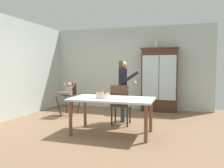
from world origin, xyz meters
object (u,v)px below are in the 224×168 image
object	(u,v)px
dining_table	(112,102)
china_cabinet	(159,80)
adult_person	(123,83)
high_chair_with_toddler	(69,92)
dining_chair_far_side	(120,102)
birthday_cake	(103,96)
ceramic_vase	(156,44)

from	to	relation	value
dining_table	china_cabinet	bearing A→B (deg)	75.07
china_cabinet	adult_person	distance (m)	1.80
china_cabinet	high_chair_with_toddler	distance (m)	2.80
dining_table	dining_chair_far_side	world-z (taller)	dining_chair_far_side
dining_table	dining_chair_far_side	size ratio (longest dim) A/B	1.77
china_cabinet	birthday_cake	bearing A→B (deg)	-107.88
dining_table	birthday_cake	bearing A→B (deg)	-159.33
high_chair_with_toddler	dining_chair_far_side	distance (m)	1.87
adult_person	dining_chair_far_side	size ratio (longest dim) A/B	1.59
high_chair_with_toddler	adult_person	bearing A→B (deg)	-10.31
dining_chair_far_side	adult_person	bearing A→B (deg)	-88.88
ceramic_vase	high_chair_with_toddler	xyz separation A→B (m)	(-2.33, -1.32, -1.44)
china_cabinet	dining_chair_far_side	xyz separation A→B (m)	(-0.72, -2.05, -0.44)
high_chair_with_toddler	dining_table	xyz separation A→B (m)	(1.72, -1.40, -0.00)
birthday_cake	dining_chair_far_side	size ratio (longest dim) A/B	0.29
ceramic_vase	adult_person	world-z (taller)	ceramic_vase
dining_table	dining_chair_far_side	xyz separation A→B (m)	(0.00, 0.67, -0.10)
dining_table	birthday_cake	world-z (taller)	birthday_cake
ceramic_vase	dining_chair_far_side	distance (m)	2.63
birthday_cake	dining_table	bearing A→B (deg)	20.67
china_cabinet	high_chair_with_toddler	bearing A→B (deg)	-151.72
ceramic_vase	dining_table	xyz separation A→B (m)	(-0.61, -2.72, -1.44)
adult_person	dining_chair_far_side	distance (m)	0.58
adult_person	birthday_cake	bearing A→B (deg)	161.83
ceramic_vase	high_chair_with_toddler	distance (m)	3.04
china_cabinet	dining_table	bearing A→B (deg)	-104.93
adult_person	dining_chair_far_side	xyz separation A→B (m)	(0.03, -0.41, -0.41)
birthday_cake	dining_chair_far_side	distance (m)	0.79
high_chair_with_toddler	dining_chair_far_side	xyz separation A→B (m)	(1.72, -0.73, -0.10)
dining_chair_far_side	birthday_cake	bearing A→B (deg)	73.97
ceramic_vase	adult_person	xyz separation A→B (m)	(-0.63, -1.64, -1.12)
ceramic_vase	dining_chair_far_side	world-z (taller)	ceramic_vase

